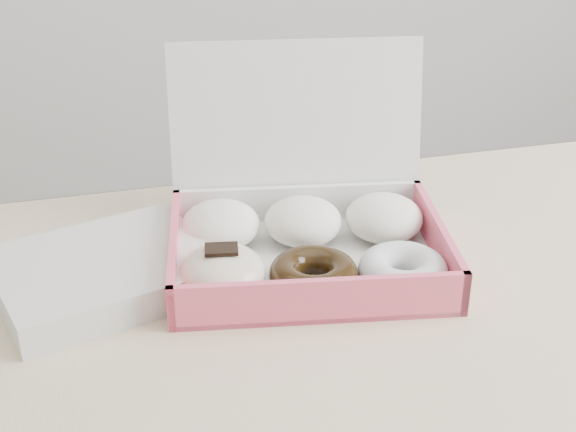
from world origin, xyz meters
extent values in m
cube|color=tan|center=(0.00, 0.00, 0.73)|extent=(1.20, 0.80, 0.04)
cube|color=silver|center=(-0.17, 0.12, 0.75)|extent=(0.37, 0.30, 0.01)
cube|color=#F05770|center=(-0.19, 0.00, 0.78)|extent=(0.33, 0.06, 0.06)
cube|color=silver|center=(-0.15, 0.24, 0.78)|extent=(0.33, 0.06, 0.06)
cube|color=#F05770|center=(-0.33, 0.15, 0.78)|extent=(0.05, 0.24, 0.06)
cube|color=#F05770|center=(-0.01, 0.09, 0.78)|extent=(0.05, 0.24, 0.06)
cube|color=silver|center=(-0.15, 0.26, 0.87)|extent=(0.34, 0.11, 0.24)
ellipsoid|color=white|center=(-0.26, 0.19, 0.78)|extent=(0.11, 0.11, 0.06)
ellipsoid|color=white|center=(-0.16, 0.18, 0.78)|extent=(0.11, 0.11, 0.06)
ellipsoid|color=white|center=(-0.06, 0.16, 0.78)|extent=(0.11, 0.11, 0.06)
ellipsoid|color=beige|center=(-0.28, 0.08, 0.78)|extent=(0.11, 0.11, 0.06)
cube|color=black|center=(-0.28, 0.08, 0.81)|extent=(0.04, 0.03, 0.00)
torus|color=black|center=(-0.18, 0.06, 0.77)|extent=(0.12, 0.12, 0.04)
torus|color=white|center=(-0.08, 0.05, 0.77)|extent=(0.12, 0.12, 0.04)
cube|color=silver|center=(-0.41, 0.14, 0.77)|extent=(0.29, 0.25, 0.04)
camera|label=1|loc=(-0.41, -0.70, 1.27)|focal=50.00mm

